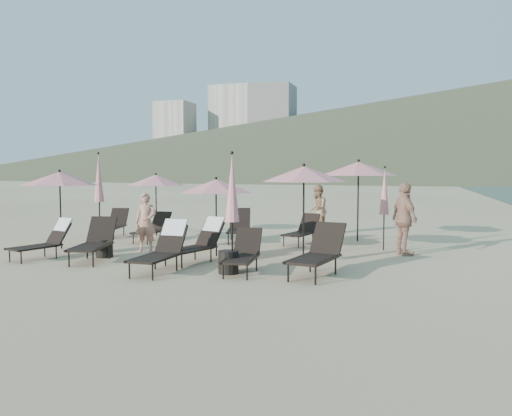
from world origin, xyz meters
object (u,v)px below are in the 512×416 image
(umbrella_open_2, at_px, (304,174))
(lounger_2, at_px, (199,241))
(side_table_1, at_px, (228,262))
(umbrella_open_3, at_px, (156,180))
(lounger_8, at_px, (239,226))
(umbrella_open_0, at_px, (60,179))
(lounger_1, at_px, (94,241))
(umbrella_open_1, at_px, (216,186))
(beachgoer_b, at_px, (317,210))
(beachgoer_c, at_px, (404,219))
(lounger_5, at_px, (318,252))
(lounger_6, at_px, (114,224))
(lounger_3, at_px, (162,248))
(umbrella_closed_0, at_px, (232,189))
(beachgoer_a, at_px, (146,222))
(umbrella_closed_2, at_px, (99,179))
(lounger_9, at_px, (302,230))
(umbrella_open_4, at_px, (358,169))
(side_table_0, at_px, (104,248))
(lounger_0, at_px, (45,240))
(lounger_7, at_px, (153,228))
(lounger_4, at_px, (243,253))
(umbrella_closed_1, at_px, (384,192))

(umbrella_open_2, bearing_deg, lounger_2, -142.11)
(side_table_1, bearing_deg, umbrella_open_3, 131.74)
(lounger_8, distance_m, umbrella_open_0, 5.29)
(lounger_1, distance_m, umbrella_open_1, 3.20)
(umbrella_open_2, xyz_separation_m, beachgoer_b, (-0.51, 4.38, -1.22))
(side_table_1, height_order, beachgoer_c, beachgoer_c)
(lounger_5, relative_size, umbrella_open_2, 0.81)
(lounger_6, distance_m, lounger_8, 4.31)
(lounger_1, bearing_deg, umbrella_open_3, 85.78)
(lounger_3, distance_m, umbrella_open_3, 6.35)
(umbrella_closed_0, distance_m, beachgoer_a, 3.96)
(lounger_1, bearing_deg, beachgoer_a, 59.04)
(umbrella_open_0, bearing_deg, lounger_1, -33.17)
(lounger_6, relative_size, umbrella_closed_2, 0.60)
(lounger_9, distance_m, umbrella_open_2, 2.64)
(lounger_1, distance_m, umbrella_open_4, 7.94)
(umbrella_closed_2, height_order, side_table_0, umbrella_closed_2)
(lounger_0, xyz_separation_m, umbrella_open_1, (3.85, 1.60, 1.31))
(lounger_1, xyz_separation_m, lounger_2, (2.43, 0.63, 0.02))
(lounger_5, relative_size, umbrella_closed_0, 0.74)
(umbrella_closed_2, bearing_deg, lounger_0, -74.85)
(lounger_0, xyz_separation_m, lounger_7, (0.96, 3.52, -0.05))
(umbrella_open_3, relative_size, beachgoer_c, 1.13)
(lounger_9, height_order, umbrella_open_0, umbrella_open_0)
(beachgoer_b, bearing_deg, umbrella_open_1, -22.05)
(side_table_0, bearing_deg, umbrella_open_3, 102.16)
(lounger_4, bearing_deg, lounger_1, 169.65)
(umbrella_closed_1, xyz_separation_m, side_table_1, (-2.85, -4.20, -1.35))
(lounger_1, bearing_deg, umbrella_open_2, 10.69)
(umbrella_open_4, bearing_deg, lounger_3, -119.22)
(lounger_9, bearing_deg, umbrella_open_4, 50.04)
(lounger_4, distance_m, beachgoer_a, 3.91)
(lounger_8, bearing_deg, umbrella_closed_0, -88.09)
(lounger_1, bearing_deg, umbrella_open_4, 28.18)
(lounger_1, height_order, side_table_0, lounger_1)
(umbrella_open_2, relative_size, umbrella_closed_0, 0.92)
(lounger_0, bearing_deg, beachgoer_b, 66.19)
(lounger_6, bearing_deg, side_table_1, -52.11)
(umbrella_open_3, relative_size, side_table_0, 4.72)
(lounger_4, xyz_separation_m, lounger_9, (0.23, 4.52, -0.01))
(side_table_0, relative_size, beachgoer_b, 0.26)
(side_table_1, relative_size, beachgoer_b, 0.28)
(lounger_2, relative_size, umbrella_closed_0, 0.69)
(lounger_3, bearing_deg, lounger_7, 121.75)
(lounger_1, relative_size, beachgoer_c, 1.00)
(lounger_8, relative_size, umbrella_open_0, 0.83)
(lounger_2, height_order, umbrella_open_1, umbrella_open_1)
(lounger_3, relative_size, lounger_5, 0.91)
(side_table_1, bearing_deg, lounger_3, -170.77)
(lounger_6, xyz_separation_m, umbrella_open_0, (0.14, -2.72, 1.51))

